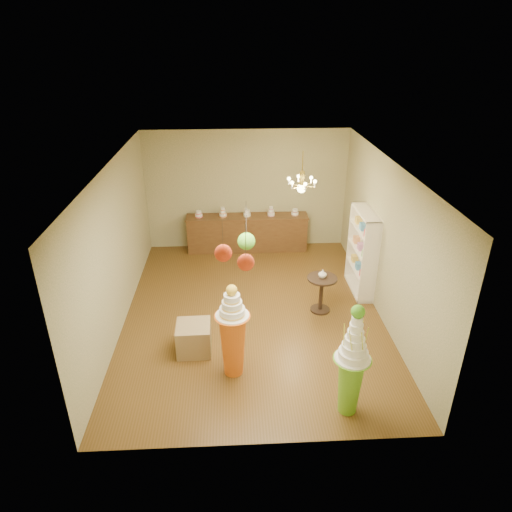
{
  "coord_description": "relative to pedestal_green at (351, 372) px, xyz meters",
  "views": [
    {
      "loc": [
        -0.35,
        -7.68,
        5.03
      ],
      "look_at": [
        0.06,
        0.0,
        1.26
      ],
      "focal_mm": 32.0,
      "sensor_mm": 36.0,
      "label": 1
    }
  ],
  "objects": [
    {
      "name": "pom_green_mid",
      "position": [
        -1.44,
        0.82,
        1.69
      ],
      "size": [
        0.25,
        0.25,
        0.72
      ],
      "color": "#3A322A",
      "rests_on": "ceiling"
    },
    {
      "name": "floor",
      "position": [
        -1.26,
        2.69,
        -0.72
      ],
      "size": [
        6.5,
        6.5,
        0.0
      ],
      "primitive_type": "plane",
      "color": "brown",
      "rests_on": "ground"
    },
    {
      "name": "wall_right",
      "position": [
        1.24,
        2.69,
        0.78
      ],
      "size": [
        0.04,
        6.5,
        3.0
      ],
      "primitive_type": "cube",
      "color": "tan",
      "rests_on": "ground"
    },
    {
      "name": "shelving_unit",
      "position": [
        1.07,
        3.49,
        0.18
      ],
      "size": [
        0.33,
        1.2,
        1.8
      ],
      "color": "white",
      "rests_on": "floor"
    },
    {
      "name": "pom_red_right",
      "position": [
        -1.47,
        0.05,
        1.75
      ],
      "size": [
        0.22,
        0.22,
        0.64
      ],
      "color": "#3A322A",
      "rests_on": "ceiling"
    },
    {
      "name": "burlap_riser",
      "position": [
        -2.35,
        1.54,
        -0.46
      ],
      "size": [
        0.6,
        0.6,
        0.53
      ],
      "primitive_type": "cube",
      "rotation": [
        0.0,
        0.0,
        0.02
      ],
      "color": "#90774E",
      "rests_on": "floor"
    },
    {
      "name": "chandelier",
      "position": [
        -0.24,
        3.68,
        1.58
      ],
      "size": [
        0.81,
        0.81,
        0.85
      ],
      "rotation": [
        0.0,
        0.0,
        -0.41
      ],
      "color": "gold",
      "rests_on": "ceiling"
    },
    {
      "name": "wall_left",
      "position": [
        -3.76,
        2.69,
        0.78
      ],
      "size": [
        0.04,
        6.5,
        3.0
      ],
      "primitive_type": "cube",
      "color": "tan",
      "rests_on": "ground"
    },
    {
      "name": "vase",
      "position": [
        0.09,
        2.7,
        0.12
      ],
      "size": [
        0.18,
        0.18,
        0.17
      ],
      "primitive_type": "imported",
      "rotation": [
        0.0,
        0.0,
        -0.11
      ],
      "color": "white",
      "rests_on": "round_table"
    },
    {
      "name": "round_table",
      "position": [
        0.09,
        2.7,
        -0.24
      ],
      "size": [
        0.68,
        0.68,
        0.75
      ],
      "rotation": [
        0.0,
        0.0,
        0.17
      ],
      "color": "black",
      "rests_on": "floor"
    },
    {
      "name": "pedestal_green",
      "position": [
        0.0,
        0.0,
        0.0
      ],
      "size": [
        0.6,
        0.6,
        1.82
      ],
      "rotation": [
        0.0,
        0.0,
        0.2
      ],
      "color": "#6FBA29",
      "rests_on": "floor"
    },
    {
      "name": "ceiling",
      "position": [
        -1.26,
        2.69,
        2.28
      ],
      "size": [
        6.5,
        6.5,
        0.0
      ],
      "primitive_type": "plane",
      "rotation": [
        3.14,
        0.0,
        0.0
      ],
      "color": "white",
      "rests_on": "ground"
    },
    {
      "name": "sideboard",
      "position": [
        -1.26,
        5.66,
        -0.24
      ],
      "size": [
        3.04,
        0.54,
        1.16
      ],
      "color": "#54351A",
      "rests_on": "floor"
    },
    {
      "name": "pom_red_left",
      "position": [
        -1.75,
        0.13,
        1.85
      ],
      "size": [
        0.22,
        0.22,
        0.54
      ],
      "color": "#3A322A",
      "rests_on": "ceiling"
    },
    {
      "name": "pedestal_orange",
      "position": [
        -1.66,
        0.94,
        -0.03
      ],
      "size": [
        0.57,
        0.57,
        1.64
      ],
      "rotation": [
        0.0,
        0.0,
        0.1
      ],
      "color": "orange",
      "rests_on": "floor"
    },
    {
      "name": "wall_front",
      "position": [
        -1.26,
        -0.56,
        0.78
      ],
      "size": [
        5.0,
        0.04,
        3.0
      ],
      "primitive_type": "cube",
      "color": "tan",
      "rests_on": "ground"
    },
    {
      "name": "wall_back",
      "position": [
        -1.26,
        5.94,
        0.78
      ],
      "size": [
        5.0,
        0.04,
        3.0
      ],
      "primitive_type": "cube",
      "color": "tan",
      "rests_on": "ground"
    }
  ]
}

